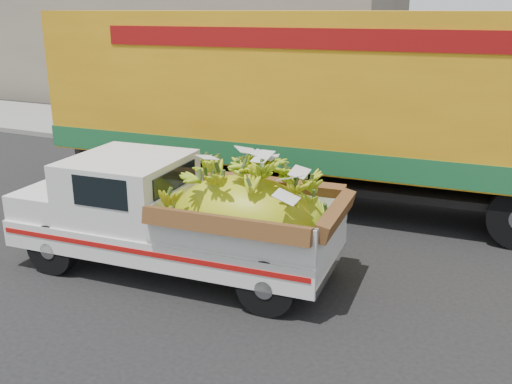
% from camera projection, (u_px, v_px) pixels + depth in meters
% --- Properties ---
extents(ground, '(100.00, 100.00, 0.00)m').
position_uv_depth(ground, '(137.00, 245.00, 9.68)').
color(ground, black).
rests_on(ground, ground).
extents(curb, '(60.00, 0.25, 0.15)m').
position_uv_depth(curb, '(275.00, 161.00, 14.74)').
color(curb, gray).
rests_on(curb, ground).
extents(sidewalk, '(60.00, 4.00, 0.14)m').
position_uv_depth(sidewalk, '(304.00, 145.00, 16.55)').
color(sidewalk, gray).
rests_on(sidewalk, ground).
extents(building_left, '(18.00, 6.00, 5.00)m').
position_uv_depth(building_left, '(178.00, 42.00, 24.14)').
color(building_left, gray).
rests_on(building_left, ground).
extents(pickup_truck, '(5.01, 2.15, 1.72)m').
position_uv_depth(pickup_truck, '(196.00, 216.00, 8.38)').
color(pickup_truck, black).
rests_on(pickup_truck, ground).
extents(semi_trailer, '(12.04, 3.16, 3.80)m').
position_uv_depth(semi_trailer, '(336.00, 101.00, 11.06)').
color(semi_trailer, black).
rests_on(semi_trailer, ground).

